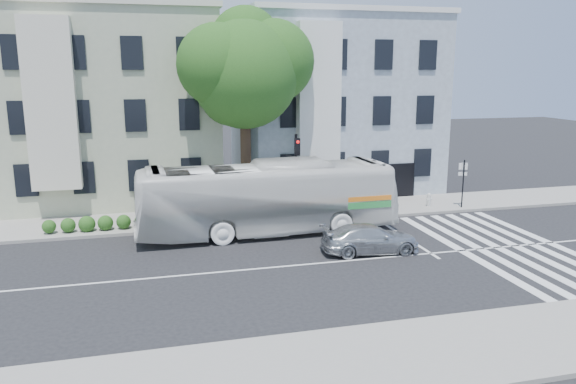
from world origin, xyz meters
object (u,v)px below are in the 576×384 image
object	(u,v)px
traffic_signal	(296,164)
fire_hydrant	(429,199)
sedan	(370,239)
bus	(267,198)

from	to	relation	value
traffic_signal	fire_hydrant	xyz separation A→B (m)	(7.79, -0.12, -2.34)
fire_hydrant	sedan	bearing A→B (deg)	-134.20
fire_hydrant	traffic_signal	bearing A→B (deg)	179.08
traffic_signal	fire_hydrant	world-z (taller)	traffic_signal
bus	sedan	size ratio (longest dim) A/B	2.95
traffic_signal	sedan	bearing A→B (deg)	-66.97
bus	traffic_signal	xyz separation A→B (m)	(2.15, 2.57, 1.13)
traffic_signal	fire_hydrant	distance (m)	8.14
sedan	bus	bearing A→B (deg)	46.57
sedan	traffic_signal	xyz separation A→B (m)	(-1.51, 6.58, 2.26)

